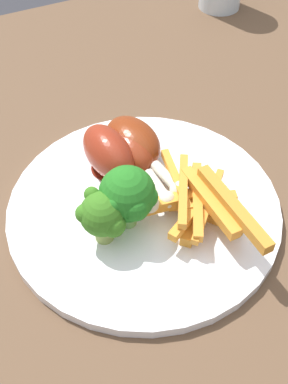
{
  "coord_description": "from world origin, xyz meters",
  "views": [
    {
      "loc": [
        -0.12,
        -0.33,
        1.13
      ],
      "look_at": [
        0.02,
        -0.03,
        0.75
      ],
      "focal_mm": 46.16,
      "sensor_mm": 36.0,
      "label": 1
    }
  ],
  "objects_px": {
    "broccoli_floret_front": "(126,196)",
    "carrot_fries_pile": "(202,203)",
    "chicken_drumstick_far": "(132,150)",
    "dining_table": "(116,254)",
    "broccoli_floret_middle": "(103,214)",
    "dinner_plate": "(144,208)",
    "chicken_drumstick_extra": "(110,155)",
    "chicken_drumstick_near": "(135,144)"
  },
  "relations": [
    {
      "from": "chicken_drumstick_near",
      "to": "chicken_drumstick_extra",
      "type": "height_order",
      "value": "chicken_drumstick_extra"
    },
    {
      "from": "chicken_drumstick_far",
      "to": "chicken_drumstick_near",
      "type": "bearing_deg",
      "value": 42.78
    },
    {
      "from": "dinner_plate",
      "to": "chicken_drumstick_extra",
      "type": "xyz_separation_m",
      "value": [
        -0.01,
        0.06,
        0.03
      ]
    },
    {
      "from": "broccoli_floret_middle",
      "to": "chicken_drumstick_near",
      "type": "xyz_separation_m",
      "value": [
        0.07,
        0.09,
        -0.01
      ]
    },
    {
      "from": "chicken_drumstick_extra",
      "to": "dinner_plate",
      "type": "bearing_deg",
      "value": -79.01
    },
    {
      "from": "carrot_fries_pile",
      "to": "chicken_drumstick_near",
      "type": "distance_m",
      "value": 0.11
    },
    {
      "from": "dining_table",
      "to": "broccoli_floret_front",
      "type": "xyz_separation_m",
      "value": [
        -0.0,
        -0.04,
        0.15
      ]
    },
    {
      "from": "broccoli_floret_middle",
      "to": "chicken_drumstick_near",
      "type": "distance_m",
      "value": 0.12
    },
    {
      "from": "broccoli_floret_middle",
      "to": "chicken_drumstick_far",
      "type": "distance_m",
      "value": 0.11
    },
    {
      "from": "chicken_drumstick_extra",
      "to": "broccoli_floret_front",
      "type": "bearing_deg",
      "value": -100.98
    },
    {
      "from": "dining_table",
      "to": "broccoli_floret_middle",
      "type": "height_order",
      "value": "broccoli_floret_middle"
    },
    {
      "from": "chicken_drumstick_extra",
      "to": "carrot_fries_pile",
      "type": "bearing_deg",
      "value": -60.13
    },
    {
      "from": "broccoli_floret_front",
      "to": "chicken_drumstick_far",
      "type": "distance_m",
      "value": 0.09
    },
    {
      "from": "dinner_plate",
      "to": "chicken_drumstick_far",
      "type": "xyz_separation_m",
      "value": [
        0.02,
        0.06,
        0.03
      ]
    },
    {
      "from": "chicken_drumstick_far",
      "to": "chicken_drumstick_extra",
      "type": "relative_size",
      "value": 1.01
    },
    {
      "from": "chicken_drumstick_far",
      "to": "chicken_drumstick_extra",
      "type": "distance_m",
      "value": 0.03
    },
    {
      "from": "chicken_drumstick_near",
      "to": "dining_table",
      "type": "bearing_deg",
      "value": -139.09
    },
    {
      "from": "dining_table",
      "to": "chicken_drumstick_far",
      "type": "relative_size",
      "value": 7.87
    },
    {
      "from": "dining_table",
      "to": "chicken_drumstick_extra",
      "type": "xyz_separation_m",
      "value": [
        0.01,
        0.03,
        0.14
      ]
    },
    {
      "from": "dinner_plate",
      "to": "chicken_drumstick_extra",
      "type": "height_order",
      "value": "chicken_drumstick_extra"
    },
    {
      "from": "dining_table",
      "to": "broccoli_floret_middle",
      "type": "relative_size",
      "value": 18.33
    },
    {
      "from": "broccoli_floret_middle",
      "to": "chicken_drumstick_far",
      "type": "height_order",
      "value": "broccoli_floret_middle"
    },
    {
      "from": "carrot_fries_pile",
      "to": "chicken_drumstick_extra",
      "type": "relative_size",
      "value": 1.22
    },
    {
      "from": "chicken_drumstick_near",
      "to": "dinner_plate",
      "type": "bearing_deg",
      "value": -107.54
    },
    {
      "from": "carrot_fries_pile",
      "to": "dinner_plate",
      "type": "bearing_deg",
      "value": 139.1
    },
    {
      "from": "broccoli_floret_front",
      "to": "chicken_drumstick_near",
      "type": "distance_m",
      "value": 0.1
    },
    {
      "from": "broccoli_floret_front",
      "to": "dining_table",
      "type": "bearing_deg",
      "value": 87.43
    },
    {
      "from": "dinner_plate",
      "to": "carrot_fries_pile",
      "type": "relative_size",
      "value": 1.74
    },
    {
      "from": "carrot_fries_pile",
      "to": "chicken_drumstick_extra",
      "type": "bearing_deg",
      "value": 119.87
    },
    {
      "from": "broccoli_floret_front",
      "to": "chicken_drumstick_near",
      "type": "relative_size",
      "value": 0.52
    },
    {
      "from": "dinner_plate",
      "to": "broccoli_floret_middle",
      "type": "distance_m",
      "value": 0.07
    },
    {
      "from": "dinner_plate",
      "to": "dining_table",
      "type": "bearing_deg",
      "value": 130.96
    },
    {
      "from": "broccoli_floret_front",
      "to": "chicken_drumstick_extra",
      "type": "relative_size",
      "value": 0.53
    },
    {
      "from": "chicken_drumstick_far",
      "to": "carrot_fries_pile",
      "type": "bearing_deg",
      "value": -73.56
    },
    {
      "from": "broccoli_floret_middle",
      "to": "carrot_fries_pile",
      "type": "distance_m",
      "value": 0.1
    },
    {
      "from": "dining_table",
      "to": "chicken_drumstick_near",
      "type": "bearing_deg",
      "value": 40.91
    },
    {
      "from": "broccoli_floret_front",
      "to": "chicken_drumstick_near",
      "type": "xyz_separation_m",
      "value": [
        0.05,
        0.08,
        -0.02
      ]
    },
    {
      "from": "dinner_plate",
      "to": "broccoli_floret_front",
      "type": "relative_size",
      "value": 4.02
    },
    {
      "from": "broccoli_floret_front",
      "to": "carrot_fries_pile",
      "type": "distance_m",
      "value": 0.08
    },
    {
      "from": "broccoli_floret_front",
      "to": "chicken_drumstick_near",
      "type": "bearing_deg",
      "value": 60.4
    },
    {
      "from": "chicken_drumstick_far",
      "to": "dinner_plate",
      "type": "bearing_deg",
      "value": -103.86
    },
    {
      "from": "broccoli_floret_middle",
      "to": "carrot_fries_pile",
      "type": "relative_size",
      "value": 0.36
    }
  ]
}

